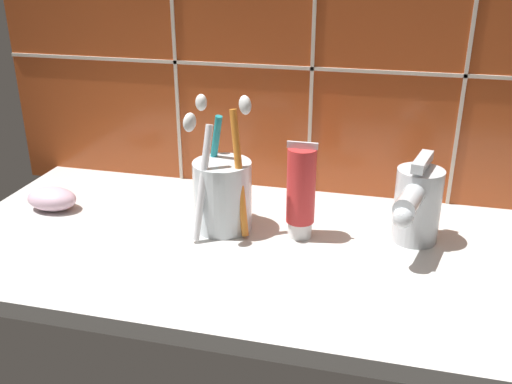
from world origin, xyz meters
TOP-DOWN VIEW (x-y plane):
  - sink_counter at (0.00, 0.00)cm, footprint 79.98×36.97cm
  - tile_wall_backsplash at (0.01, 18.73)cm, footprint 89.98×1.72cm
  - toothbrush_cup at (-6.69, 3.16)cm, footprint 9.63×10.31cm
  - toothpaste_tube at (3.36, 3.25)cm, footprint 3.69×3.52cm
  - sink_faucet at (17.07, 4.96)cm, footprint 5.83×11.90cm
  - soap_bar at (-31.21, 2.86)cm, footprint 7.02×4.72cm

SIDE VIEW (x-z plane):
  - sink_counter at x=0.00cm, z-range 0.00..2.00cm
  - soap_bar at x=-31.21cm, z-range 2.00..5.11cm
  - toothbrush_cup at x=-6.69cm, z-range -2.14..16.13cm
  - sink_faucet at x=17.07cm, z-range 1.77..12.61cm
  - toothpaste_tube at x=3.36cm, z-range 1.90..14.28cm
  - tile_wall_backsplash at x=0.01cm, z-range 0.01..53.04cm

